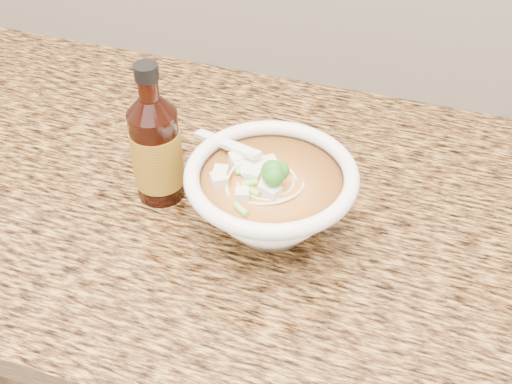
% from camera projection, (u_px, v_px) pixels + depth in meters
% --- Properties ---
extents(cabinet, '(4.00, 0.65, 0.86)m').
position_uv_depth(cabinet, '(221.00, 370.00, 1.22)').
color(cabinet, black).
rests_on(cabinet, ground).
extents(counter_slab, '(4.00, 0.68, 0.04)m').
position_uv_depth(counter_slab, '(210.00, 195.00, 0.92)').
color(counter_slab, '#A47B3C').
rests_on(counter_slab, cabinet).
extents(soup_bowl, '(0.24, 0.22, 0.12)m').
position_uv_depth(soup_bowl, '(271.00, 198.00, 0.81)').
color(soup_bowl, white).
rests_on(soup_bowl, counter_slab).
extents(hot_sauce_bottle, '(0.09, 0.09, 0.20)m').
position_uv_depth(hot_sauce_bottle, '(156.00, 149.00, 0.84)').
color(hot_sauce_bottle, black).
rests_on(hot_sauce_bottle, counter_slab).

